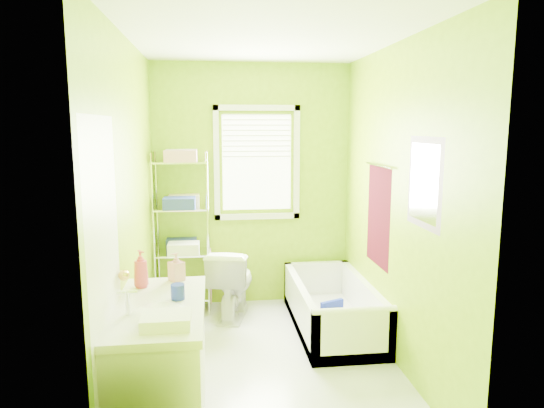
{
  "coord_description": "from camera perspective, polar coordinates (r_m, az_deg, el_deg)",
  "views": [
    {
      "loc": [
        -0.43,
        -3.74,
        1.94
      ],
      "look_at": [
        0.07,
        0.25,
        1.29
      ],
      "focal_mm": 32.0,
      "sensor_mm": 36.0,
      "label": 1
    }
  ],
  "objects": [
    {
      "name": "ground",
      "position": [
        4.23,
        -0.51,
        -18.12
      ],
      "size": [
        2.9,
        2.9,
        0.0
      ],
      "primitive_type": "plane",
      "color": "silver",
      "rests_on": "ground"
    },
    {
      "name": "room_envelope",
      "position": [
        3.78,
        -0.54,
        3.19
      ],
      "size": [
        2.14,
        2.94,
        2.62
      ],
      "color": "#7FAA08",
      "rests_on": "ground"
    },
    {
      "name": "window",
      "position": [
        5.2,
        -1.79,
        5.56
      ],
      "size": [
        0.92,
        0.05,
        1.22
      ],
      "color": "white",
      "rests_on": "ground"
    },
    {
      "name": "door",
      "position": [
        2.96,
        -18.86,
        -9.86
      ],
      "size": [
        0.09,
        0.8,
        2.0
      ],
      "color": "white",
      "rests_on": "ground"
    },
    {
      "name": "right_wall_decor",
      "position": [
        4.04,
        14.23,
        0.06
      ],
      "size": [
        0.04,
        1.48,
        1.17
      ],
      "color": "#440711",
      "rests_on": "ground"
    },
    {
      "name": "bathtub",
      "position": [
        4.81,
        7.14,
        -12.69
      ],
      "size": [
        0.71,
        1.52,
        0.49
      ],
      "color": "white",
      "rests_on": "ground"
    },
    {
      "name": "toilet",
      "position": [
        5.04,
        -4.71,
        -9.1
      ],
      "size": [
        0.57,
        0.79,
        0.73
      ],
      "primitive_type": "imported",
      "rotation": [
        0.0,
        0.0,
        2.89
      ],
      "color": "white",
      "rests_on": "ground"
    },
    {
      "name": "vanity",
      "position": [
        3.32,
        -12.99,
        -17.79
      ],
      "size": [
        0.57,
        1.11,
        1.1
      ],
      "color": "white",
      "rests_on": "ground"
    },
    {
      "name": "wire_shelf_unit",
      "position": [
        5.09,
        -10.35,
        -1.13
      ],
      "size": [
        0.58,
        0.46,
        1.7
      ],
      "color": "silver",
      "rests_on": "ground"
    }
  ]
}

